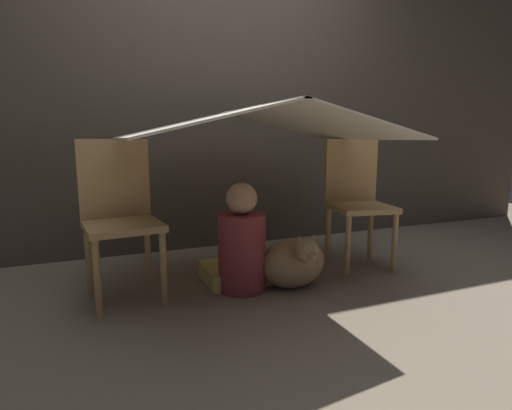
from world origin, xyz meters
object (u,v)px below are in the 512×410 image
at_px(chair_left, 120,212).
at_px(person_front, 242,245).
at_px(dog, 295,262).
at_px(chair_right, 357,197).

distance_m(chair_left, person_front, 0.71).
height_order(chair_left, person_front, chair_left).
height_order(chair_left, dog, chair_left).
relative_size(chair_right, person_front, 1.38).
distance_m(chair_right, person_front, 0.95).
xyz_separation_m(chair_right, dog, (-0.62, -0.27, -0.32)).
relative_size(person_front, dog, 1.58).
xyz_separation_m(chair_left, dog, (0.95, -0.27, -0.32)).
xyz_separation_m(chair_left, chair_right, (1.57, -0.00, 0.00)).
xyz_separation_m(person_front, dog, (0.30, -0.10, -0.11)).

